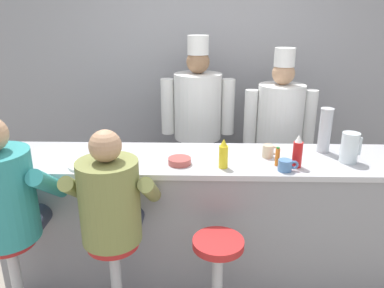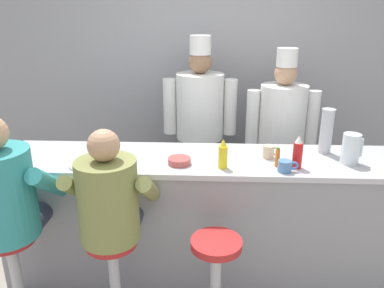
% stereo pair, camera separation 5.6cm
% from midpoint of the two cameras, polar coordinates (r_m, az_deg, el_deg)
% --- Properties ---
extents(wall_back, '(10.00, 0.06, 2.70)m').
position_cam_midpoint_polar(wall_back, '(4.16, 2.69, 9.48)').
color(wall_back, '#99999E').
rests_on(wall_back, ground_plane).
extents(diner_counter, '(3.14, 0.67, 1.02)m').
position_cam_midpoint_polar(diner_counter, '(3.07, 2.40, -10.96)').
color(diner_counter, gray).
rests_on(diner_counter, ground_plane).
extents(ketchup_bottle_red, '(0.07, 0.07, 0.24)m').
position_cam_midpoint_polar(ketchup_bottle_red, '(2.73, 16.37, -1.31)').
color(ketchup_bottle_red, red).
rests_on(ketchup_bottle_red, diner_counter).
extents(mustard_bottle_yellow, '(0.07, 0.07, 0.22)m').
position_cam_midpoint_polar(mustard_bottle_yellow, '(2.64, 5.35, -1.64)').
color(mustard_bottle_yellow, yellow).
rests_on(mustard_bottle_yellow, diner_counter).
extents(hot_sauce_bottle_orange, '(0.03, 0.03, 0.14)m').
position_cam_midpoint_polar(hot_sauce_bottle_orange, '(2.74, 13.46, -2.00)').
color(hot_sauce_bottle_orange, orange).
rests_on(hot_sauce_bottle_orange, diner_counter).
extents(water_pitcher_clear, '(0.15, 0.13, 0.22)m').
position_cam_midpoint_polar(water_pitcher_clear, '(2.95, 23.54, -0.67)').
color(water_pitcher_clear, silver).
rests_on(water_pitcher_clear, diner_counter).
extents(breakfast_plate, '(0.27, 0.27, 0.05)m').
position_cam_midpoint_polar(breakfast_plate, '(2.80, -15.08, -2.84)').
color(breakfast_plate, white).
rests_on(breakfast_plate, diner_counter).
extents(cereal_bowl, '(0.17, 0.17, 0.05)m').
position_cam_midpoint_polar(cereal_bowl, '(2.72, -1.35, -2.60)').
color(cereal_bowl, '#B24C47').
rests_on(cereal_bowl, diner_counter).
extents(coffee_mug_blue, '(0.14, 0.10, 0.08)m').
position_cam_midpoint_polar(coffee_mug_blue, '(2.67, 14.63, -3.28)').
color(coffee_mug_blue, '#4C7AB2').
rests_on(coffee_mug_blue, diner_counter).
extents(coffee_mug_tan, '(0.13, 0.08, 0.10)m').
position_cam_midpoint_polar(coffee_mug_tan, '(2.89, 12.20, -1.15)').
color(coffee_mug_tan, beige).
rests_on(coffee_mug_tan, diner_counter).
extents(cup_stack_steel, '(0.10, 0.10, 0.35)m').
position_cam_midpoint_polar(cup_stack_steel, '(3.08, 20.29, 1.85)').
color(cup_stack_steel, '#B7BABF').
rests_on(cup_stack_steel, diner_counter).
extents(diner_seated_teal, '(0.63, 0.62, 1.50)m').
position_cam_midpoint_polar(diner_seated_teal, '(2.68, -26.04, -7.43)').
color(diner_seated_teal, '#B2B5BA').
rests_on(diner_seated_teal, ground_plane).
extents(diner_seated_olive, '(0.57, 0.57, 1.42)m').
position_cam_midpoint_polar(diner_seated_olive, '(2.45, -11.72, -9.19)').
color(diner_seated_olive, '#B2B5BA').
rests_on(diner_seated_olive, ground_plane).
extents(empty_stool_round, '(0.33, 0.33, 0.69)m').
position_cam_midpoint_polar(empty_stool_round, '(2.60, 4.28, -18.65)').
color(empty_stool_round, '#B2B5BA').
rests_on(empty_stool_round, ground_plane).
extents(cook_in_whites_near, '(0.73, 0.47, 1.87)m').
position_cam_midpoint_polar(cook_in_whites_near, '(3.76, 1.62, 3.38)').
color(cook_in_whites_near, '#232328').
rests_on(cook_in_whites_near, ground_plane).
extents(cook_in_whites_far, '(0.69, 0.44, 1.76)m').
position_cam_midpoint_polar(cook_in_whites_far, '(3.74, 13.83, 1.79)').
color(cook_in_whites_far, '#232328').
rests_on(cook_in_whites_far, ground_plane).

